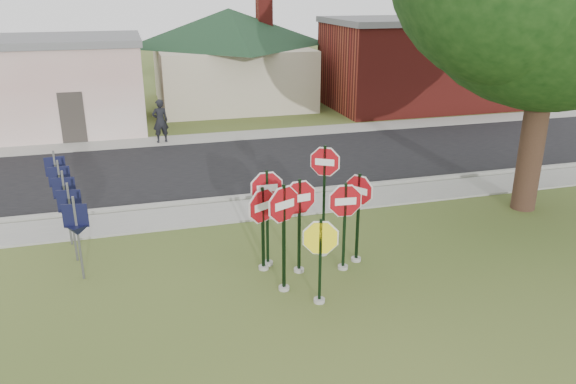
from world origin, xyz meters
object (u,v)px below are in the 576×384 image
object	(u,v)px
stop_sign_center	(299,213)
pedestrian	(160,121)
stop_sign_left	(284,223)
stop_sign_yellow	(320,252)

from	to	relation	value
stop_sign_center	pedestrian	world-z (taller)	stop_sign_center
stop_sign_left	pedestrian	size ratio (longest dim) A/B	1.40
stop_sign_center	stop_sign_left	distance (m)	0.92
stop_sign_center	pedestrian	xyz separation A→B (m)	(-2.30, 12.59, -0.50)
stop_sign_yellow	stop_sign_left	xyz separation A→B (m)	(-0.58, 0.70, 0.43)
stop_sign_center	pedestrian	bearing A→B (deg)	100.34
stop_sign_center	stop_sign_yellow	world-z (taller)	stop_sign_center
stop_sign_center	stop_sign_yellow	xyz separation A→B (m)	(0.02, -1.42, -0.31)
stop_sign_yellow	stop_sign_left	distance (m)	1.01
stop_sign_center	stop_sign_left	world-z (taller)	stop_sign_left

